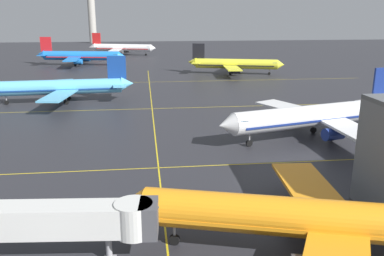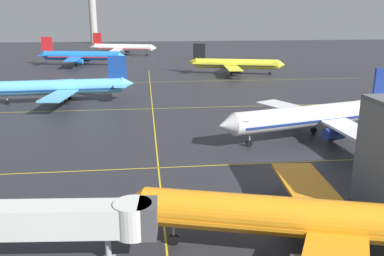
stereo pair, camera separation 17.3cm
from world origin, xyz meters
TOP-DOWN VIEW (x-y plane):
  - airliner_front_gate at (12.92, 11.67)m, footprint 34.98×29.84m
  - airliner_second_row at (28.26, 46.89)m, footprint 37.21×31.69m
  - airliner_third_row at (-21.84, 82.16)m, footprint 35.77×30.81m
  - airliner_far_left_stand at (30.68, 124.25)m, footprint 33.78×28.79m
  - airliner_far_right_stand at (-27.61, 156.46)m, footprint 37.10×31.55m
  - airliner_distant_taxiway at (-12.37, 197.12)m, footprint 34.94×29.84m
  - taxiway_markings at (0.00, 54.20)m, footprint 140.32×164.85m
  - jet_bridge at (-8.24, 13.58)m, footprint 17.68×4.35m
  - control_tower at (-36.88, 287.84)m, footprint 8.82×8.82m

SIDE VIEW (x-z plane):
  - taxiway_markings at x=0.00m, z-range 0.00..0.01m
  - airliner_far_left_stand at x=30.68m, z-range -1.69..8.96m
  - airliner_front_gate at x=12.92m, z-range -1.75..9.31m
  - airliner_distant_taxiway at x=-12.37m, z-range -1.76..9.34m
  - airliner_third_row at x=-21.84m, z-range -1.76..9.36m
  - airliner_far_right_stand at x=-27.61m, z-range -1.84..9.74m
  - airliner_second_row at x=28.26m, z-range -1.86..9.86m
  - jet_bridge at x=-8.24m, z-range 1.26..6.85m
  - control_tower at x=-36.88m, z-range 3.20..48.11m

